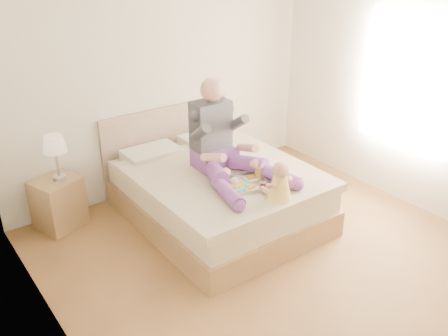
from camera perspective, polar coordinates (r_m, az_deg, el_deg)
room at (r=4.27m, az=7.98°, el=6.50°), size 4.02×4.22×2.71m
bed at (r=5.46m, az=-1.16°, el=-2.51°), size 1.70×2.18×1.00m
nightstand at (r=5.57m, az=-18.39°, el=-3.80°), size 0.55×0.52×0.55m
lamp at (r=5.29m, az=-18.80°, el=2.36°), size 0.24×0.24×0.49m
adult at (r=5.09m, az=-0.20°, el=2.60°), size 0.83×1.18×0.98m
tray at (r=4.91m, az=2.20°, el=-1.64°), size 0.55×0.47×0.14m
baby at (r=4.63m, az=6.30°, el=-1.84°), size 0.25×0.34×0.38m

